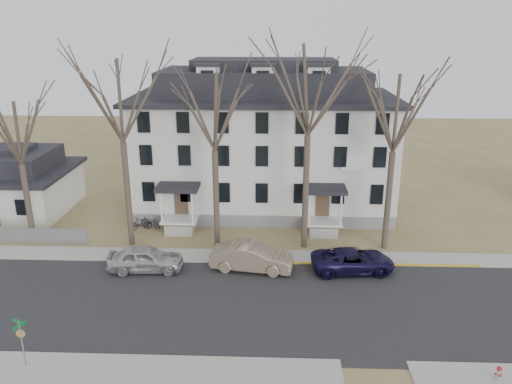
{
  "coord_description": "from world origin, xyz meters",
  "views": [
    {
      "loc": [
        -1.11,
        -21.74,
        14.62
      ],
      "look_at": [
        -2.28,
        9.0,
        4.21
      ],
      "focal_mm": 35.0,
      "sensor_mm": 36.0,
      "label": 1
    }
  ],
  "objects_px": {
    "car_silver": "(145,259)",
    "fire_hydrant": "(498,374)",
    "tree_mid_left": "(214,107)",
    "car_navy": "(353,261)",
    "tree_far_left": "(119,95)",
    "tree_bungalow": "(16,129)",
    "small_house": "(17,184)",
    "boarding_house": "(264,143)",
    "bicycle_right": "(141,224)",
    "street_sign": "(21,336)",
    "tree_center": "(309,84)",
    "car_tan": "(252,258)",
    "tree_mid_right": "(397,108)",
    "bicycle_left": "(151,223)"
  },
  "relations": [
    {
      "from": "boarding_house",
      "to": "fire_hydrant",
      "type": "xyz_separation_m",
      "value": [
        10.62,
        -21.57,
        -5.01
      ]
    },
    {
      "from": "small_house",
      "to": "fire_hydrant",
      "type": "bearing_deg",
      "value": -32.63
    },
    {
      "from": "boarding_house",
      "to": "street_sign",
      "type": "xyz_separation_m",
      "value": [
        -10.14,
        -21.42,
        -3.75
      ]
    },
    {
      "from": "car_silver",
      "to": "tree_mid_left",
      "type": "bearing_deg",
      "value": -48.96
    },
    {
      "from": "small_house",
      "to": "boarding_house",
      "type": "bearing_deg",
      "value": 5.59
    },
    {
      "from": "car_silver",
      "to": "fire_hydrant",
      "type": "relative_size",
      "value": 6.29
    },
    {
      "from": "tree_bungalow",
      "to": "bicycle_right",
      "type": "xyz_separation_m",
      "value": [
        7.0,
        2.43,
        -7.61
      ]
    },
    {
      "from": "tree_center",
      "to": "bicycle_right",
      "type": "xyz_separation_m",
      "value": [
        -12.0,
        2.43,
        -10.58
      ]
    },
    {
      "from": "tree_far_left",
      "to": "street_sign",
      "type": "relative_size",
      "value": 5.66
    },
    {
      "from": "bicycle_left",
      "to": "bicycle_right",
      "type": "height_order",
      "value": "bicycle_right"
    },
    {
      "from": "tree_bungalow",
      "to": "tree_center",
      "type": "bearing_deg",
      "value": 0.0
    },
    {
      "from": "car_navy",
      "to": "tree_far_left",
      "type": "bearing_deg",
      "value": 71.21
    },
    {
      "from": "car_navy",
      "to": "fire_hydrant",
      "type": "height_order",
      "value": "car_navy"
    },
    {
      "from": "tree_mid_left",
      "to": "bicycle_right",
      "type": "height_order",
      "value": "tree_mid_left"
    },
    {
      "from": "tree_bungalow",
      "to": "car_tan",
      "type": "height_order",
      "value": "tree_bungalow"
    },
    {
      "from": "boarding_house",
      "to": "fire_hydrant",
      "type": "distance_m",
      "value": 24.55
    },
    {
      "from": "bicycle_left",
      "to": "car_navy",
      "type": "bearing_deg",
      "value": -93.35
    },
    {
      "from": "car_navy",
      "to": "street_sign",
      "type": "height_order",
      "value": "street_sign"
    },
    {
      "from": "boarding_house",
      "to": "bicycle_right",
      "type": "distance_m",
      "value": 11.73
    },
    {
      "from": "car_tan",
      "to": "street_sign",
      "type": "relative_size",
      "value": 2.09
    },
    {
      "from": "small_house",
      "to": "bicycle_right",
      "type": "bearing_deg",
      "value": -18.92
    },
    {
      "from": "boarding_house",
      "to": "bicycle_left",
      "type": "distance_m",
      "value": 11.06
    },
    {
      "from": "tree_bungalow",
      "to": "fire_hydrant",
      "type": "height_order",
      "value": "tree_bungalow"
    },
    {
      "from": "tree_mid_right",
      "to": "bicycle_left",
      "type": "height_order",
      "value": "tree_mid_right"
    },
    {
      "from": "tree_bungalow",
      "to": "car_silver",
      "type": "xyz_separation_m",
      "value": [
        8.99,
        -3.94,
        -7.33
      ]
    },
    {
      "from": "tree_far_left",
      "to": "tree_bungalow",
      "type": "distance_m",
      "value": 7.34
    },
    {
      "from": "tree_mid_left",
      "to": "tree_far_left",
      "type": "bearing_deg",
      "value": 180.0
    },
    {
      "from": "bicycle_left",
      "to": "street_sign",
      "type": "distance_m",
      "value": 16.24
    },
    {
      "from": "car_tan",
      "to": "bicycle_left",
      "type": "relative_size",
      "value": 2.99
    },
    {
      "from": "tree_center",
      "to": "car_navy",
      "type": "bearing_deg",
      "value": -51.53
    },
    {
      "from": "car_silver",
      "to": "street_sign",
      "type": "bearing_deg",
      "value": 158.02
    },
    {
      "from": "car_silver",
      "to": "tree_center",
      "type": "bearing_deg",
      "value": -71.96
    },
    {
      "from": "fire_hydrant",
      "to": "bicycle_right",
      "type": "bearing_deg",
      "value": 141.09
    },
    {
      "from": "boarding_house",
      "to": "fire_hydrant",
      "type": "bearing_deg",
      "value": -63.78
    },
    {
      "from": "tree_mid_right",
      "to": "car_silver",
      "type": "bearing_deg",
      "value": -165.74
    },
    {
      "from": "car_tan",
      "to": "fire_hydrant",
      "type": "bearing_deg",
      "value": -123.72
    },
    {
      "from": "car_silver",
      "to": "bicycle_left",
      "type": "bearing_deg",
      "value": 7.71
    },
    {
      "from": "tree_mid_left",
      "to": "bicycle_right",
      "type": "relative_size",
      "value": 7.56
    },
    {
      "from": "boarding_house",
      "to": "car_tan",
      "type": "xyz_separation_m",
      "value": [
        -0.44,
        -11.72,
        -4.54
      ]
    },
    {
      "from": "boarding_house",
      "to": "tree_bungalow",
      "type": "height_order",
      "value": "boarding_house"
    },
    {
      "from": "tree_mid_left",
      "to": "car_navy",
      "type": "distance_m",
      "value": 13.01
    },
    {
      "from": "small_house",
      "to": "bicycle_right",
      "type": "xyz_separation_m",
      "value": [
        11.0,
        -3.77,
        -1.74
      ]
    },
    {
      "from": "tree_far_left",
      "to": "tree_mid_left",
      "type": "height_order",
      "value": "tree_far_left"
    },
    {
      "from": "tree_mid_left",
      "to": "fire_hydrant",
      "type": "distance_m",
      "value": 21.23
    },
    {
      "from": "bicycle_right",
      "to": "tree_mid_left",
      "type": "bearing_deg",
      "value": -127.5
    },
    {
      "from": "car_silver",
      "to": "bicycle_right",
      "type": "bearing_deg",
      "value": 13.86
    },
    {
      "from": "tree_bungalow",
      "to": "car_silver",
      "type": "height_order",
      "value": "tree_bungalow"
    },
    {
      "from": "boarding_house",
      "to": "fire_hydrant",
      "type": "height_order",
      "value": "boarding_house"
    },
    {
      "from": "street_sign",
      "to": "small_house",
      "type": "bearing_deg",
      "value": 140.31
    },
    {
      "from": "boarding_house",
      "to": "tree_mid_right",
      "type": "distance_m",
      "value": 12.51
    }
  ]
}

